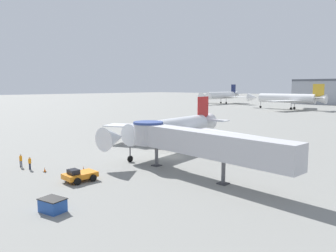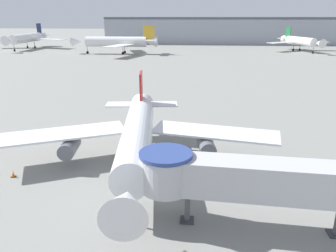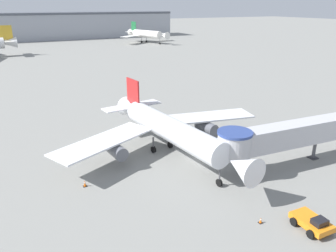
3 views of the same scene
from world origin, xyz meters
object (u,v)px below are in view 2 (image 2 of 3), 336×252
at_px(background_jet_navy_tail, 28,38).
at_px(traffic_cone_port_wing, 13,174).
at_px(main_airplane, 137,136).
at_px(jet_bridge, 277,180).
at_px(background_jet_gold_tail, 118,42).
at_px(background_jet_green_tail, 300,41).

bearing_deg(background_jet_navy_tail, traffic_cone_port_wing, -64.08).
distance_m(traffic_cone_port_wing, background_jet_navy_tail, 148.96).
relative_size(main_airplane, traffic_cone_port_wing, 42.70).
height_order(jet_bridge, background_jet_gold_tail, background_jet_gold_tail).
bearing_deg(traffic_cone_port_wing, jet_bridge, -14.69).
bearing_deg(traffic_cone_port_wing, background_jet_green_tail, 63.65).
bearing_deg(main_airplane, background_jet_green_tail, 60.76).
xyz_separation_m(background_jet_green_tail, background_jet_gold_tail, (-81.15, -18.06, 0.50)).
distance_m(jet_bridge, background_jet_navy_tail, 166.73).
height_order(main_airplane, jet_bridge, main_airplane).
distance_m(traffic_cone_port_wing, background_jet_green_tail, 146.99).
relative_size(main_airplane, background_jet_navy_tail, 0.83).
bearing_deg(jet_bridge, traffic_cone_port_wing, 169.20).
height_order(traffic_cone_port_wing, background_jet_gold_tail, background_jet_gold_tail).
height_order(traffic_cone_port_wing, background_jet_navy_tail, background_jet_navy_tail).
distance_m(main_airplane, jet_bridge, 15.59).
distance_m(main_airplane, traffic_cone_port_wing, 13.28).
distance_m(jet_bridge, traffic_cone_port_wing, 25.70).
bearing_deg(background_jet_navy_tail, background_jet_gold_tail, -21.80).
height_order(traffic_cone_port_wing, background_jet_green_tail, background_jet_green_tail).
xyz_separation_m(background_jet_navy_tail, background_jet_green_tail, (131.71, -1.55, -0.56)).
relative_size(traffic_cone_port_wing, background_jet_green_tail, 0.02).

